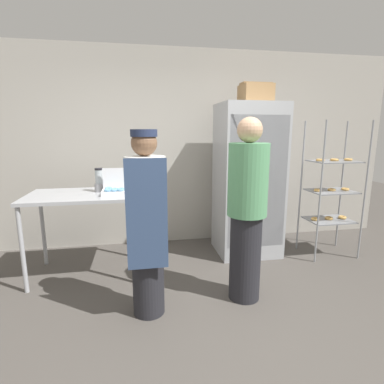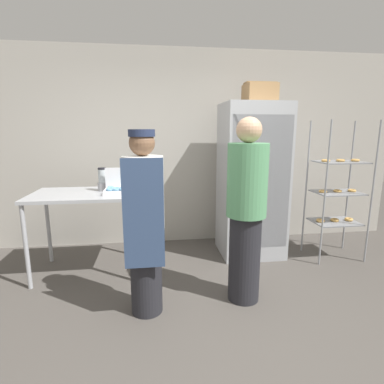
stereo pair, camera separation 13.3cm
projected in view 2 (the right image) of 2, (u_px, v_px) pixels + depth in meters
The scene contains 10 objects.
ground_plane at pixel (212, 331), 2.46m from camera, with size 14.00×14.00×0.00m, color #4C4742.
back_wall at pixel (183, 149), 4.32m from camera, with size 6.40×0.12×2.72m, color #ADA89E.
refrigerator at pixel (252, 181), 3.87m from camera, with size 0.79×0.71×1.96m.
baking_rack at pixel (337, 192), 3.78m from camera, with size 0.63×0.47×1.74m.
prep_counter at pixel (86, 202), 3.36m from camera, with size 1.18×0.76×0.94m.
donut_box at pixel (116, 189), 3.27m from camera, with size 0.27×0.23×0.27m.
blender_pitcher at pixel (103, 181), 3.43m from camera, with size 0.12×0.12×0.27m.
cardboard_storage_box at pixel (260, 93), 3.68m from camera, with size 0.37×0.33×0.24m.
person_baker at pixel (144, 222), 2.57m from camera, with size 0.34×0.36×1.63m.
person_customer at pixel (246, 211), 2.77m from camera, with size 0.37×0.37×1.74m.
Camera 2 is at (-0.45, -2.14, 1.61)m, focal length 28.00 mm.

